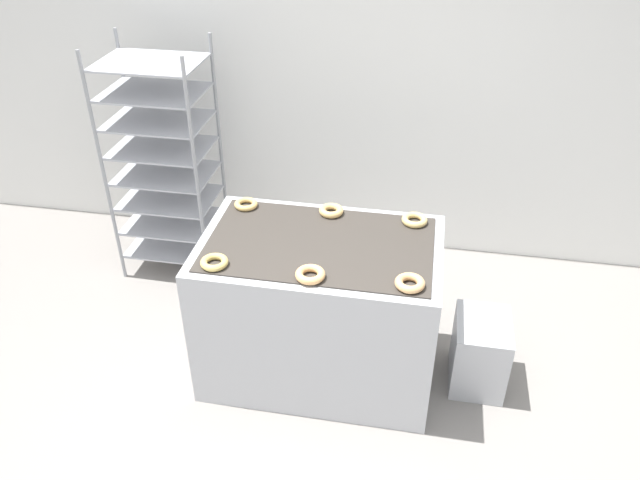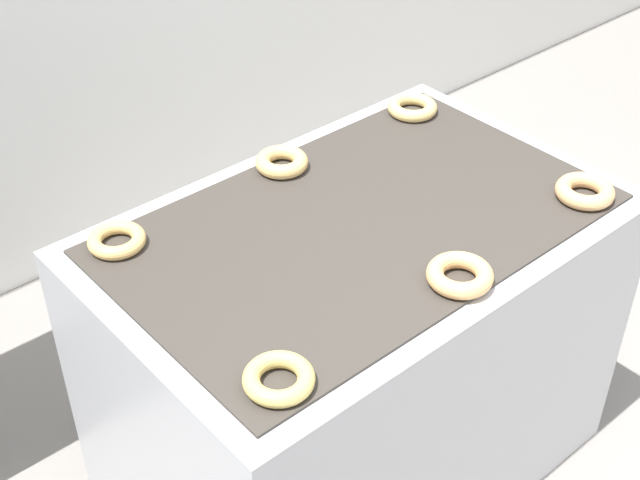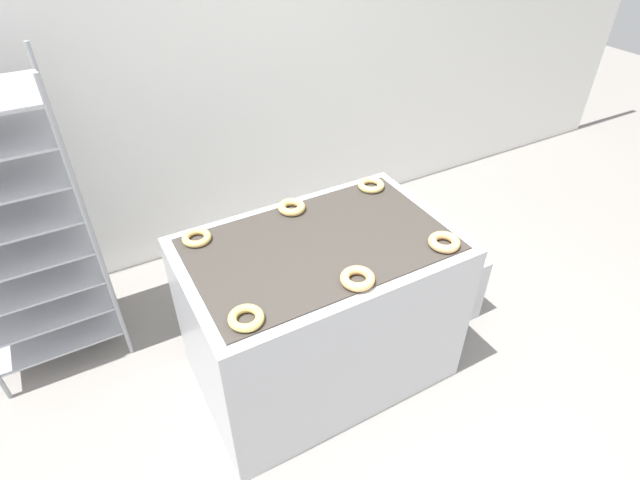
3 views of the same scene
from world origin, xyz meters
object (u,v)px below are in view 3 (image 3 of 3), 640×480
Objects in this scene: fryer_machine at (320,311)px; donut_far_center at (292,207)px; donut_near_left at (246,318)px; donut_far_left at (197,238)px; glaze_bin at (446,281)px; donut_far_right at (371,185)px; donut_near_right at (444,242)px; baking_rack_cart at (17,231)px; donut_near_center at (357,278)px.

donut_far_center is (0.01, 0.31, 0.47)m from fryer_machine.
donut_far_left is (-0.01, 0.59, -0.00)m from donut_near_left.
fryer_machine reaches higher than glaze_bin.
donut_far_right is (0.48, 0.30, 0.47)m from fryer_machine.
donut_far_center is 0.48m from donut_far_right.
donut_near_right reaches higher than fryer_machine.
donut_near_right is at bearing 0.08° from donut_near_left.
donut_far_center reaches higher than donut_near_left.
baking_rack_cart is 1.73m from donut_near_center.
donut_near_center is at bearing -158.79° from glaze_bin.
donut_near_center is 1.01× the size of donut_near_right.
donut_far_left is 0.98m from donut_far_right.
donut_near_right is at bearing -142.04° from glaze_bin.
donut_far_right is (0.48, -0.01, -0.00)m from donut_far_center.
baking_rack_cart is 3.79× the size of glaze_bin.
baking_rack_cart is 11.23× the size of donut_near_right.
donut_near_left is (-0.49, -0.29, 0.47)m from fryer_machine.
fryer_machine is at bearing 91.46° from donut_near_center.
donut_near_center is at bearing -177.82° from donut_near_right.
donut_far_right is at bearing -1.62° from donut_far_center.
baking_rack_cart reaches higher than donut_near_left.
donut_far_right is at bearing -18.53° from baking_rack_cart.
baking_rack_cart is 12.15× the size of donut_far_left.
donut_near_right is at bearing -89.03° from donut_far_right.
donut_far_center is 0.97× the size of donut_far_right.
donut_near_center is (1.25, -1.19, 0.07)m from baking_rack_cart.
donut_far_center is at bearing -24.31° from baking_rack_cart.
baking_rack_cart reaches higher than donut_near_center.
glaze_bin is 3.20× the size of donut_far_left.
donut_far_center is (-0.00, 0.62, -0.00)m from donut_near_center.
donut_near_center reaches higher than donut_far_left.
donut_far_center is at bearing 128.76° from donut_near_right.
baking_rack_cart is 2.41m from glaze_bin.
baking_rack_cart reaches higher than donut_far_left.
donut_far_left is (-0.50, 0.61, -0.00)m from donut_near_center.
donut_near_right is (0.98, 0.00, 0.00)m from donut_near_left.
donut_near_right is 1.02× the size of donut_far_right.
glaze_bin is (2.17, -0.83, -0.62)m from baking_rack_cart.
donut_near_left and donut_far_right have the same top height.
donut_far_right is at bearing 52.06° from donut_near_center.
donut_far_right reaches higher than donut_far_left.
glaze_bin is at bearing -29.75° from donut_far_right.
donut_near_right and donut_far_center have the same top height.
donut_far_left is at bearing 129.44° from donut_near_center.
donut_near_right reaches higher than glaze_bin.
donut_near_right is at bearing -51.24° from donut_far_center.
baking_rack_cart is at bearing 144.79° from fryer_machine.
fryer_machine is 0.79× the size of baking_rack_cart.
donut_near_center is 1.04× the size of donut_far_right.
glaze_bin is (0.93, 0.05, -0.23)m from fryer_machine.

